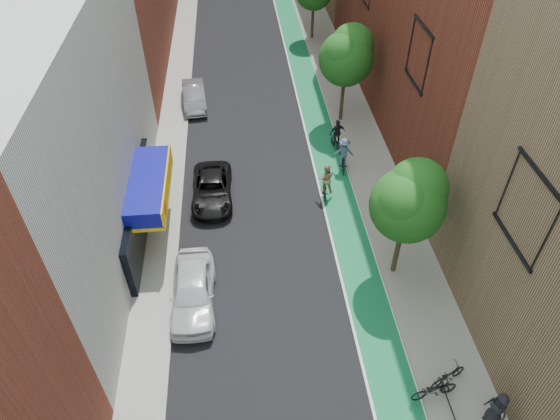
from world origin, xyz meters
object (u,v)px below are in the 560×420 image
object	(u,v)px
pedestrian	(497,409)
parked_car_black	(212,189)
cyclist_lane_mid	(337,138)
parked_car_silver	(194,96)
cyclist_lane_far	(344,156)
parked_car_white	(193,291)
cyclist_lane_near	(326,183)

from	to	relation	value
pedestrian	parked_car_black	bearing A→B (deg)	-162.34
cyclist_lane_mid	pedestrian	distance (m)	18.56
parked_car_black	cyclist_lane_mid	distance (m)	8.96
parked_car_silver	pedestrian	distance (m)	27.57
cyclist_lane_far	pedestrian	size ratio (longest dim) A/B	1.21
parked_car_white	cyclist_lane_far	distance (m)	12.88
parked_car_white	cyclist_lane_mid	world-z (taller)	cyclist_lane_mid
parked_car_silver	cyclist_lane_mid	world-z (taller)	cyclist_lane_mid
parked_car_black	cyclist_lane_near	bearing A→B (deg)	-3.51
parked_car_white	pedestrian	bearing A→B (deg)	-30.91
parked_car_white	cyclist_lane_near	world-z (taller)	cyclist_lane_near
parked_car_white	cyclist_lane_mid	distance (m)	14.51
parked_car_silver	pedestrian	xyz separation A→B (m)	(11.89, -24.87, 0.32)
cyclist_lane_near	cyclist_lane_far	xyz separation A→B (m)	(1.50, 2.46, 0.01)
parked_car_black	cyclist_lane_near	size ratio (longest dim) A/B	2.19
cyclist_lane_near	cyclist_lane_far	world-z (taller)	cyclist_lane_near
cyclist_lane_far	pedestrian	distance (m)	16.45
pedestrian	cyclist_lane_near	bearing A→B (deg)	177.68
cyclist_lane_far	parked_car_black	bearing A→B (deg)	20.97
cyclist_lane_far	pedestrian	xyz separation A→B (m)	(2.59, -16.24, 0.05)
parked_car_white	cyclist_lane_mid	size ratio (longest dim) A/B	2.27
parked_car_silver	cyclist_lane_mid	distance (m)	11.35
cyclist_lane_mid	cyclist_lane_far	distance (m)	2.14
parked_car_silver	cyclist_lane_near	size ratio (longest dim) A/B	2.02
parked_car_white	parked_car_black	size ratio (longest dim) A/B	1.01
cyclist_lane_mid	parked_car_black	bearing A→B (deg)	12.98
cyclist_lane_mid	parked_car_silver	bearing A→B (deg)	-49.49
cyclist_lane_near	pedestrian	world-z (taller)	cyclist_lane_near
parked_car_silver	pedestrian	world-z (taller)	pedestrian
parked_car_white	cyclist_lane_far	world-z (taller)	cyclist_lane_far
parked_car_white	parked_car_black	world-z (taller)	parked_car_white
cyclist_lane_near	cyclist_lane_mid	distance (m)	4.83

